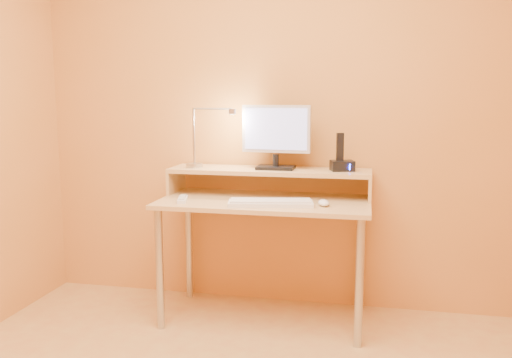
% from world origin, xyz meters
% --- Properties ---
extents(wall_back, '(3.00, 0.04, 2.50)m').
position_xyz_m(wall_back, '(0.00, 1.50, 1.25)').
color(wall_back, '#CF8744').
rests_on(wall_back, floor).
extents(desk_leg_fl, '(0.04, 0.04, 0.69)m').
position_xyz_m(desk_leg_fl, '(-0.55, 0.93, 0.35)').
color(desk_leg_fl, '#AFAFB2').
rests_on(desk_leg_fl, floor).
extents(desk_leg_fr, '(0.04, 0.04, 0.69)m').
position_xyz_m(desk_leg_fr, '(0.55, 0.93, 0.35)').
color(desk_leg_fr, '#AFAFB2').
rests_on(desk_leg_fr, floor).
extents(desk_leg_bl, '(0.04, 0.04, 0.69)m').
position_xyz_m(desk_leg_bl, '(-0.55, 1.43, 0.35)').
color(desk_leg_bl, '#AFAFB2').
rests_on(desk_leg_bl, floor).
extents(desk_leg_br, '(0.04, 0.04, 0.69)m').
position_xyz_m(desk_leg_br, '(0.55, 1.43, 0.35)').
color(desk_leg_br, '#AFAFB2').
rests_on(desk_leg_br, floor).
extents(desk_lower, '(1.20, 0.60, 0.02)m').
position_xyz_m(desk_lower, '(0.00, 1.18, 0.71)').
color(desk_lower, tan).
rests_on(desk_lower, floor).
extents(shelf_riser_left, '(0.02, 0.30, 0.14)m').
position_xyz_m(shelf_riser_left, '(-0.59, 1.33, 0.79)').
color(shelf_riser_left, tan).
rests_on(shelf_riser_left, desk_lower).
extents(shelf_riser_right, '(0.02, 0.30, 0.14)m').
position_xyz_m(shelf_riser_right, '(0.59, 1.33, 0.79)').
color(shelf_riser_right, tan).
rests_on(shelf_riser_right, desk_lower).
extents(desk_shelf, '(1.20, 0.30, 0.02)m').
position_xyz_m(desk_shelf, '(0.00, 1.33, 0.87)').
color(desk_shelf, tan).
rests_on(desk_shelf, desk_lower).
extents(monitor_foot, '(0.22, 0.16, 0.02)m').
position_xyz_m(monitor_foot, '(0.04, 1.33, 0.89)').
color(monitor_foot, black).
rests_on(monitor_foot, desk_shelf).
extents(monitor_neck, '(0.04, 0.04, 0.07)m').
position_xyz_m(monitor_neck, '(0.04, 1.33, 0.93)').
color(monitor_neck, black).
rests_on(monitor_neck, monitor_foot).
extents(monitor_panel, '(0.41, 0.06, 0.28)m').
position_xyz_m(monitor_panel, '(0.04, 1.34, 1.12)').
color(monitor_panel, silver).
rests_on(monitor_panel, monitor_neck).
extents(monitor_back, '(0.37, 0.04, 0.24)m').
position_xyz_m(monitor_back, '(0.04, 1.36, 1.12)').
color(monitor_back, black).
rests_on(monitor_back, monitor_panel).
extents(monitor_screen, '(0.37, 0.03, 0.24)m').
position_xyz_m(monitor_screen, '(0.04, 1.32, 1.12)').
color(monitor_screen, '#A2ACF9').
rests_on(monitor_screen, monitor_panel).
extents(lamp_base, '(0.10, 0.10, 0.02)m').
position_xyz_m(lamp_base, '(-0.46, 1.30, 0.89)').
color(lamp_base, '#AFAFB2').
rests_on(lamp_base, desk_shelf).
extents(lamp_post, '(0.01, 0.01, 0.33)m').
position_xyz_m(lamp_post, '(-0.46, 1.30, 1.07)').
color(lamp_post, '#AFAFB2').
rests_on(lamp_post, lamp_base).
extents(lamp_arm, '(0.24, 0.01, 0.01)m').
position_xyz_m(lamp_arm, '(-0.34, 1.30, 1.24)').
color(lamp_arm, '#AFAFB2').
rests_on(lamp_arm, lamp_post).
extents(lamp_head, '(0.04, 0.04, 0.03)m').
position_xyz_m(lamp_head, '(-0.22, 1.30, 1.22)').
color(lamp_head, '#AFAFB2').
rests_on(lamp_head, lamp_arm).
extents(lamp_bulb, '(0.03, 0.03, 0.00)m').
position_xyz_m(lamp_bulb, '(-0.22, 1.30, 1.20)').
color(lamp_bulb, '#FFEAC6').
rests_on(lamp_bulb, lamp_head).
extents(phone_dock, '(0.15, 0.13, 0.06)m').
position_xyz_m(phone_dock, '(0.43, 1.33, 0.91)').
color(phone_dock, black).
rests_on(phone_dock, desk_shelf).
extents(phone_handset, '(0.05, 0.04, 0.16)m').
position_xyz_m(phone_handset, '(0.41, 1.33, 1.02)').
color(phone_handset, black).
rests_on(phone_handset, phone_dock).
extents(phone_led, '(0.01, 0.00, 0.04)m').
position_xyz_m(phone_led, '(0.47, 1.28, 0.91)').
color(phone_led, '#2F4BFA').
rests_on(phone_led, phone_dock).
extents(keyboard, '(0.48, 0.23, 0.02)m').
position_xyz_m(keyboard, '(0.06, 1.03, 0.73)').
color(keyboard, silver).
rests_on(keyboard, desk_lower).
extents(mouse, '(0.08, 0.11, 0.03)m').
position_xyz_m(mouse, '(0.35, 1.07, 0.74)').
color(mouse, white).
rests_on(mouse, desk_lower).
extents(remote_control, '(0.09, 0.18, 0.02)m').
position_xyz_m(remote_control, '(-0.45, 1.05, 0.73)').
color(remote_control, silver).
rests_on(remote_control, desk_lower).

